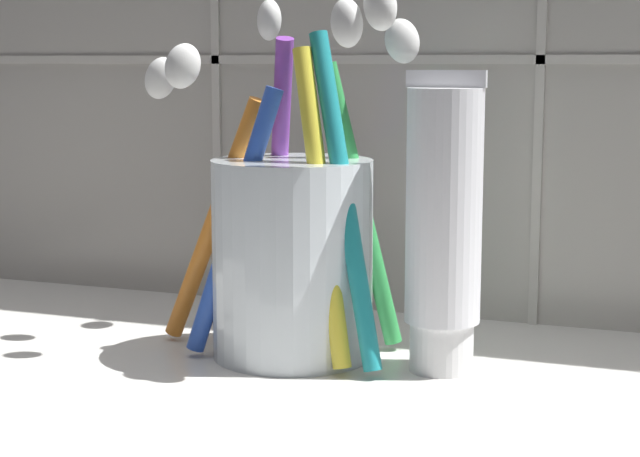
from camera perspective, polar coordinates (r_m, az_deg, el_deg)
The scene contains 3 objects.
sink_counter at distance 48.63cm, azimuth 6.10°, elevation -9.89°, with size 78.04×29.87×2.00cm, color silver.
toothbrush_cup at distance 52.98cm, azimuth -1.48°, elevation -0.89°, with size 15.25×10.21×18.31cm.
toothpaste_tube at distance 50.39cm, azimuth 6.61°, elevation 0.20°, with size 3.76×3.58×14.23cm.
Camera 1 is at (11.33, -44.63, 16.64)cm, focal length 60.00 mm.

